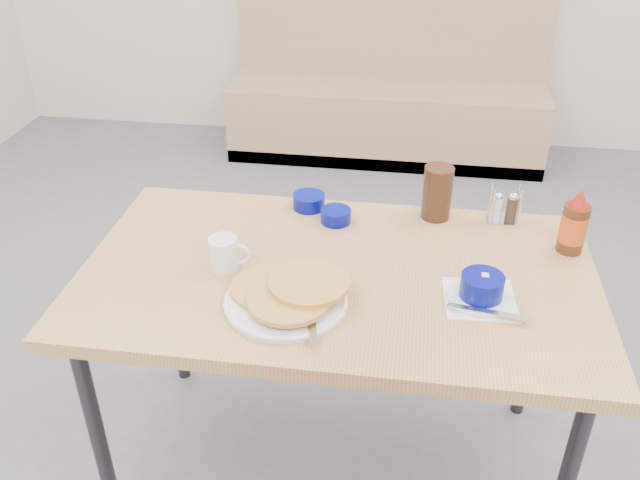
# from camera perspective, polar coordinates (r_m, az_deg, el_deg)

# --- Properties ---
(booth_bench) EXTENTS (1.90, 0.56, 1.22)m
(booth_bench) POSITION_cam_1_polar(r_m,az_deg,el_deg) (4.30, 5.70, 11.89)
(booth_bench) COLOR tan
(booth_bench) RESTS_ON ground
(dining_table) EXTENTS (1.40, 0.80, 0.76)m
(dining_table) POSITION_cam_1_polar(r_m,az_deg,el_deg) (1.88, 1.46, -4.17)
(dining_table) COLOR tan
(dining_table) RESTS_ON ground
(pancake_plate) EXTENTS (0.32, 0.32, 0.06)m
(pancake_plate) POSITION_cam_1_polar(r_m,az_deg,el_deg) (1.72, -2.74, -4.69)
(pancake_plate) COLOR white
(pancake_plate) RESTS_ON dining_table
(coffee_mug) EXTENTS (0.12, 0.08, 0.09)m
(coffee_mug) POSITION_cam_1_polar(r_m,az_deg,el_deg) (1.85, -7.99, -1.08)
(coffee_mug) COLOR white
(coffee_mug) RESTS_ON dining_table
(grits_setting) EXTENTS (0.21, 0.19, 0.08)m
(grits_setting) POSITION_cam_1_polar(r_m,az_deg,el_deg) (1.77, 13.43, -4.12)
(grits_setting) COLOR white
(grits_setting) RESTS_ON dining_table
(creamer_bowl) EXTENTS (0.10, 0.10, 0.05)m
(creamer_bowl) POSITION_cam_1_polar(r_m,az_deg,el_deg) (2.14, -0.94, 3.28)
(creamer_bowl) COLOR #050B74
(creamer_bowl) RESTS_ON dining_table
(butter_bowl) EXTENTS (0.09, 0.09, 0.04)m
(butter_bowl) POSITION_cam_1_polar(r_m,az_deg,el_deg) (2.06, 1.35, 2.05)
(butter_bowl) COLOR #050B74
(butter_bowl) RESTS_ON dining_table
(amber_tumbler) EXTENTS (0.11, 0.11, 0.17)m
(amber_tumbler) POSITION_cam_1_polar(r_m,az_deg,el_deg) (2.09, 9.85, 3.95)
(amber_tumbler) COLOR #381C11
(amber_tumbler) RESTS_ON dining_table
(condiment_caddy) EXTENTS (0.10, 0.06, 0.12)m
(condiment_caddy) POSITION_cam_1_polar(r_m,az_deg,el_deg) (2.13, 15.23, 2.48)
(condiment_caddy) COLOR silver
(condiment_caddy) RESTS_ON dining_table
(syrup_bottle) EXTENTS (0.07, 0.07, 0.19)m
(syrup_bottle) POSITION_cam_1_polar(r_m,az_deg,el_deg) (2.02, 20.61, 1.21)
(syrup_bottle) COLOR #47230F
(syrup_bottle) RESTS_ON dining_table
(sugar_wrapper) EXTENTS (0.04, 0.05, 0.00)m
(sugar_wrapper) POSITION_cam_1_polar(r_m,az_deg,el_deg) (1.91, -6.26, -1.49)
(sugar_wrapper) COLOR #CF456B
(sugar_wrapper) RESTS_ON dining_table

